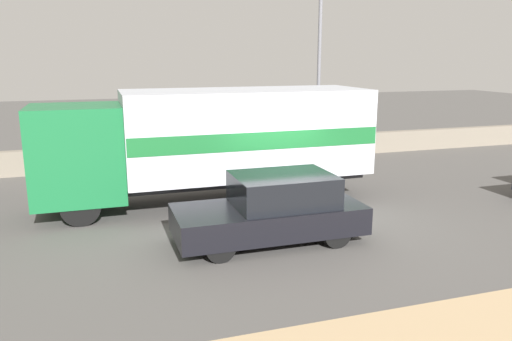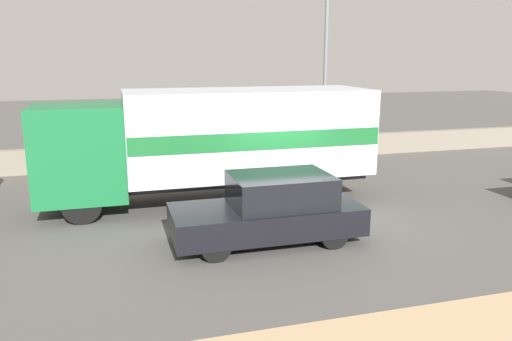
% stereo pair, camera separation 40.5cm
% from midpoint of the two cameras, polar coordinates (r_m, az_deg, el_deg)
% --- Properties ---
extents(ground_plane, '(80.00, 80.00, 0.00)m').
position_cam_midpoint_polar(ground_plane, '(12.45, 4.97, -6.27)').
color(ground_plane, '#514F4C').
extents(stone_wall_backdrop, '(60.00, 0.35, 0.88)m').
position_cam_midpoint_polar(stone_wall_backdrop, '(19.53, -3.09, 2.18)').
color(stone_wall_backdrop, gray).
rests_on(stone_wall_backdrop, ground_plane).
extents(street_lamp, '(0.56, 0.28, 6.83)m').
position_cam_midpoint_polar(street_lamp, '(19.42, 8.56, 12.46)').
color(street_lamp, slate).
rests_on(street_lamp, ground_plane).
extents(box_truck, '(9.06, 2.61, 3.18)m').
position_cam_midpoint_polar(box_truck, '(13.94, -3.41, 3.70)').
color(box_truck, '#196B38').
rests_on(box_truck, ground_plane).
extents(car_hatchback, '(4.21, 1.79, 1.53)m').
position_cam_midpoint_polar(car_hatchback, '(11.16, 2.76, -4.48)').
color(car_hatchback, black).
rests_on(car_hatchback, ground_plane).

